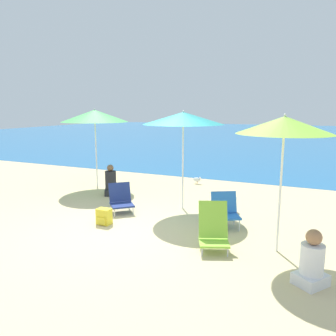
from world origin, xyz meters
The scene contains 13 objects.
ground_plane centered at (0.00, 0.00, 0.00)m, with size 60.00×60.00×0.00m, color #D1BA89.
sea_water centered at (0.00, 25.13, 0.00)m, with size 60.00×40.00×0.01m.
beach_umbrella_teal centered at (0.55, 1.71, 2.16)m, with size 1.89×1.89×2.34m.
beach_umbrella_lime centered at (2.90, 0.12, 2.12)m, with size 1.52×1.52×2.30m.
beach_umbrella_green centered at (-2.70, 2.75, 2.16)m, with size 1.99×1.99×2.38m.
beach_chair_lime centered at (1.89, -0.24, 0.37)m, with size 0.66×0.69×0.81m.
beach_chair_navy centered at (-0.68, 0.90, 0.30)m, with size 0.77×0.77×0.66m.
beach_chair_blue centered at (1.79, 0.91, 0.36)m, with size 0.70×0.69×0.71m.
person_seated_near centered at (3.44, -0.82, 0.32)m, with size 0.52×0.53×0.80m.
person_seated_far centered at (-1.74, 2.06, 0.35)m, with size 0.49×0.51×0.86m.
backpack_yellow centered at (-0.54, 0.02, 0.16)m, with size 0.29×0.23×0.33m.
backpack_blue centered at (1.64, 1.93, 0.16)m, with size 0.28×0.22×0.33m.
seagull centered at (0.01, 4.35, 0.14)m, with size 0.27×0.11×0.23m.
Camera 1 is at (3.34, -5.38, 2.38)m, focal length 35.00 mm.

